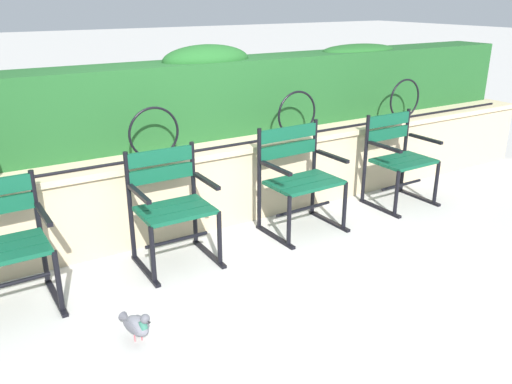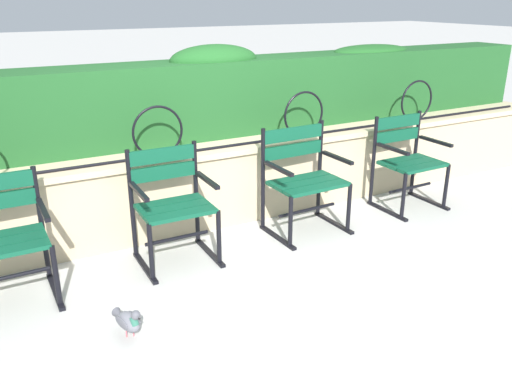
{
  "view_description": "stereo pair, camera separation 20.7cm",
  "coord_description": "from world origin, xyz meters",
  "px_view_note": "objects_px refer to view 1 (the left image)",
  "views": [
    {
      "loc": [
        -1.92,
        -2.98,
        1.92
      ],
      "look_at": [
        0.0,
        0.14,
        0.55
      ],
      "focal_mm": 36.99,
      "sensor_mm": 36.0,
      "label": 1
    },
    {
      "loc": [
        -1.74,
        -3.08,
        1.92
      ],
      "look_at": [
        0.0,
        0.14,
        0.55
      ],
      "focal_mm": 36.99,
      "sensor_mm": 36.0,
      "label": 2
    }
  ],
  "objects_px": {
    "park_chair_leftmost": "(0,243)",
    "pigeon_near_chairs": "(137,325)",
    "park_chair_centre_left": "(171,204)",
    "park_chair_rightmost": "(398,157)",
    "park_chair_centre_right": "(299,176)"
  },
  "relations": [
    {
      "from": "park_chair_leftmost",
      "to": "park_chair_centre_right",
      "type": "relative_size",
      "value": 0.94
    },
    {
      "from": "park_chair_centre_left",
      "to": "park_chair_centre_right",
      "type": "bearing_deg",
      "value": -0.06
    },
    {
      "from": "park_chair_rightmost",
      "to": "pigeon_near_chairs",
      "type": "height_order",
      "value": "park_chair_rightmost"
    },
    {
      "from": "park_chair_centre_left",
      "to": "park_chair_centre_right",
      "type": "xyz_separation_m",
      "value": [
        1.17,
        -0.0,
        0.01
      ]
    },
    {
      "from": "park_chair_centre_right",
      "to": "pigeon_near_chairs",
      "type": "distance_m",
      "value": 1.99
    },
    {
      "from": "park_chair_centre_left",
      "to": "park_chair_rightmost",
      "type": "bearing_deg",
      "value": -0.09
    },
    {
      "from": "park_chair_centre_left",
      "to": "park_chair_rightmost",
      "type": "distance_m",
      "value": 2.35
    },
    {
      "from": "park_chair_centre_right",
      "to": "park_chair_rightmost",
      "type": "bearing_deg",
      "value": -0.12
    },
    {
      "from": "park_chair_leftmost",
      "to": "park_chair_centre_left",
      "type": "height_order",
      "value": "park_chair_centre_left"
    },
    {
      "from": "park_chair_centre_right",
      "to": "pigeon_near_chairs",
      "type": "relative_size",
      "value": 3.12
    },
    {
      "from": "park_chair_centre_right",
      "to": "pigeon_near_chairs",
      "type": "bearing_deg",
      "value": -154.62
    },
    {
      "from": "park_chair_centre_left",
      "to": "park_chair_centre_right",
      "type": "relative_size",
      "value": 0.96
    },
    {
      "from": "park_chair_leftmost",
      "to": "pigeon_near_chairs",
      "type": "height_order",
      "value": "park_chair_leftmost"
    },
    {
      "from": "park_chair_leftmost",
      "to": "pigeon_near_chairs",
      "type": "distance_m",
      "value": 1.05
    },
    {
      "from": "park_chair_centre_right",
      "to": "pigeon_near_chairs",
      "type": "height_order",
      "value": "park_chair_centre_right"
    }
  ]
}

